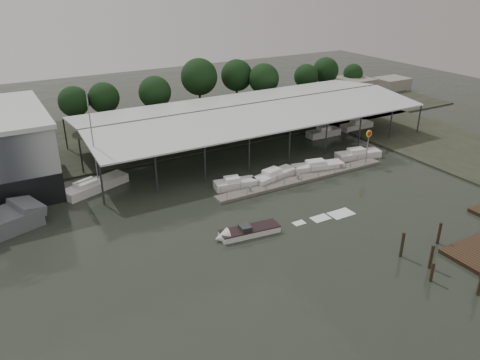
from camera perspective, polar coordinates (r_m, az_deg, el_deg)
ground at (r=53.10m, az=1.22°, el=-7.13°), size 200.00×200.00×0.00m
land_strip_far at (r=88.52m, az=-12.97°, el=5.46°), size 140.00×30.00×0.30m
land_strip_east at (r=88.50m, az=23.48°, el=4.03°), size 20.00×60.00×0.30m
covered_boat_shed at (r=81.02m, az=1.38°, el=8.81°), size 58.24×24.00×6.96m
floating_dock at (r=67.93m, az=7.74°, el=0.17°), size 28.00×2.00×1.40m
shell_fuel_sign at (r=74.12m, az=15.36°, el=4.67°), size 1.10×0.18×5.55m
distant_commercial_buildings at (r=120.20m, az=14.78°, el=11.03°), size 22.00×8.00×4.00m
white_sailboat at (r=67.05m, az=-17.27°, el=-0.66°), size 9.53×5.76×14.30m
speedboat_underway at (r=53.46m, az=0.55°, el=-6.40°), size 18.70×4.14×2.00m
moored_cruiser_0 at (r=64.82m, az=-0.63°, el=-0.42°), size 6.14×3.27×1.70m
moored_cruiser_1 at (r=67.54m, az=4.18°, el=0.57°), size 7.74×3.87×1.70m
moored_cruiser_2 at (r=71.44m, az=9.43°, el=1.65°), size 8.22×3.83×1.70m
moored_cruiser_3 at (r=77.60m, az=14.17°, el=3.07°), size 7.72×3.59×1.70m
mooring_pilings at (r=51.70m, az=23.71°, el=-8.97°), size 6.62×8.48×3.81m
horizon_tree_line at (r=100.40m, az=-1.91°, el=11.97°), size 70.57×11.32×11.36m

